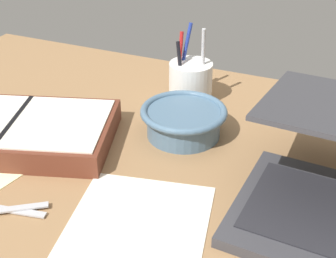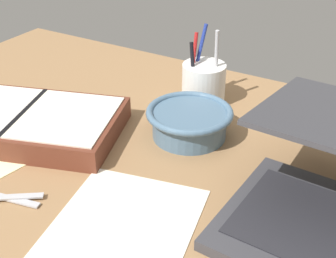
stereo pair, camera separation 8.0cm
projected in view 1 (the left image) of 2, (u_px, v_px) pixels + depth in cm
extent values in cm
cube|color=#936D47|center=(136.00, 185.00, 79.41)|extent=(140.00, 100.00, 2.00)
cylinder|color=slate|center=(184.00, 123.00, 90.21)|extent=(14.19, 14.19, 5.19)
torus|color=slate|center=(184.00, 111.00, 88.89)|extent=(16.69, 16.69, 1.34)
cylinder|color=white|center=(191.00, 82.00, 101.97)|extent=(9.41, 9.41, 8.83)
cylinder|color=black|center=(181.00, 72.00, 99.34)|extent=(2.89, 2.39, 12.87)
cylinder|color=#233899|center=(183.00, 59.00, 101.43)|extent=(2.63, 4.10, 15.71)
cylinder|color=#B21E1E|center=(179.00, 65.00, 100.66)|extent=(1.34, 4.46, 14.02)
cylinder|color=#B7B7BC|center=(203.00, 64.00, 99.31)|extent=(1.11, 2.04, 15.83)
cube|color=brown|center=(16.00, 131.00, 88.43)|extent=(41.22, 31.61, 4.40)
cube|color=silver|center=(60.00, 123.00, 86.50)|extent=(22.08, 23.60, 0.30)
cube|color=black|center=(14.00, 120.00, 87.15)|extent=(6.80, 18.56, 0.30)
cube|color=#B7B7BC|center=(13.00, 209.00, 71.55)|extent=(9.44, 7.16, 0.30)
cube|color=#B7B7BC|center=(13.00, 210.00, 71.70)|extent=(10.74, 3.27, 0.30)
cube|color=silver|center=(132.00, 238.00, 66.92)|extent=(25.86, 31.47, 0.16)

